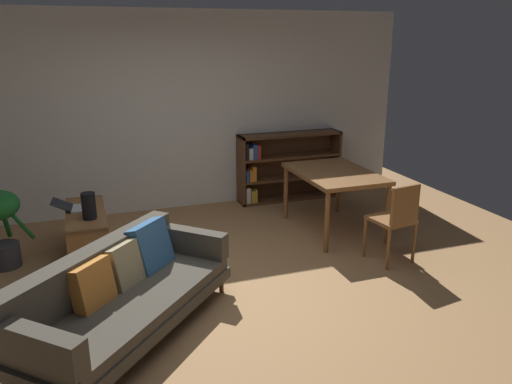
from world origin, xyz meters
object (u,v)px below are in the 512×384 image
open_laptop (76,207)px  potted_floor_plant (0,221)px  fabric_couch (121,291)px  desk_speaker (89,206)px  dining_table (334,178)px  media_console (88,235)px  bookshelf (283,166)px  dining_chair_near (396,218)px

open_laptop → potted_floor_plant: size_ratio=0.54×
fabric_couch → desk_speaker: desk_speaker is taller
fabric_couch → dining_table: size_ratio=1.58×
open_laptop → desk_speaker: 0.41m
potted_floor_plant → dining_table: 3.78m
media_console → dining_table: dining_table is taller
desk_speaker → fabric_couch: bearing=-82.7°
media_console → open_laptop: size_ratio=2.46×
open_laptop → bookshelf: bookshelf is taller
dining_table → dining_chair_near: (0.17, -1.07, -0.18)m
media_console → bookshelf: bearing=24.1°
dining_table → potted_floor_plant: bearing=176.9°
fabric_couch → bookshelf: (2.62, 2.87, 0.14)m
potted_floor_plant → media_console: bearing=-3.9°
fabric_couch → potted_floor_plant: (-1.06, 1.66, 0.16)m
dining_table → bookshelf: size_ratio=0.83×
dining_table → bookshelf: bookshelf is taller
potted_floor_plant → bookshelf: 3.88m
desk_speaker → dining_table: bearing=1.7°
desk_speaker → dining_chair_near: (3.05, -0.98, -0.16)m
dining_table → bookshelf: 1.43m
dining_table → dining_chair_near: 1.10m
open_laptop → dining_chair_near: (3.19, -1.35, -0.05)m
desk_speaker → dining_chair_near: size_ratio=0.31×
potted_floor_plant → desk_speaker: bearing=-18.3°
dining_table → dining_chair_near: size_ratio=1.44×
fabric_couch → media_console: bearing=97.6°
potted_floor_plant → bookshelf: (3.68, 1.21, -0.02)m
dining_table → open_laptop: bearing=174.7°
desk_speaker → potted_floor_plant: size_ratio=0.32×
desk_speaker → dining_chair_near: dining_chair_near is taller
open_laptop → dining_chair_near: 3.46m
fabric_couch → open_laptop: (-0.31, 1.74, 0.21)m
desk_speaker → bookshelf: bearing=28.3°
potted_floor_plant → dining_table: bearing=-3.1°
dining_chair_near → bookshelf: 2.50m
fabric_couch → desk_speaker: bearing=97.3°
desk_speaker → potted_floor_plant: (-0.89, 0.29, -0.15)m
media_console → desk_speaker: (0.04, -0.24, 0.41)m
media_console → potted_floor_plant: bearing=176.1°
desk_speaker → dining_table: 2.89m
fabric_couch → dining_table: bearing=28.2°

